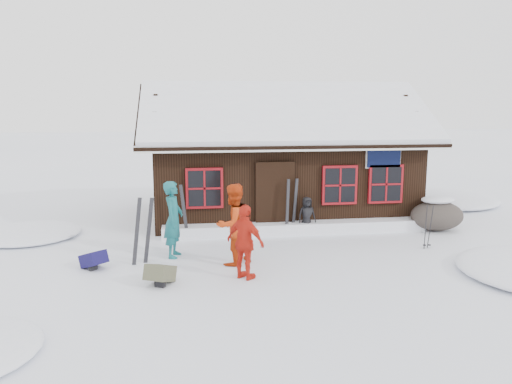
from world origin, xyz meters
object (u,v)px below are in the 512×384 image
Objects in this scene: skier_orange_left at (233,225)px; backpack_blue at (94,262)px; skier_teal at (173,219)px; boulder at (437,215)px; ski_poles at (428,227)px; skier_orange_right at (245,242)px; backpack_olive at (160,277)px; skier_crouched at (307,215)px; ski_pair_left at (143,232)px.

skier_orange_left reaches higher than backpack_blue.
skier_teal is 1.19× the size of boulder.
skier_teal is 1.58× the size of ski_poles.
skier_orange_right reaches higher than backpack_olive.
skier_crouched is 1.79× the size of backpack_olive.
skier_orange_left is 1.76× the size of skier_crouched.
skier_teal is at bearing -168.54° from boulder.
skier_orange_right is (0.15, -1.02, -0.14)m from skier_orange_left.
backpack_olive is (-1.77, -0.09, -0.64)m from skier_orange_right.
skier_teal is 1.73× the size of skier_crouched.
ski_pair_left is 2.96× the size of backpack_blue.
ski_poles is at bearing -123.93° from boulder.
skier_crouched is (2.19, 3.48, -0.26)m from skier_orange_right.
ski_pair_left is (-0.70, -0.44, -0.17)m from skier_teal.
skier_orange_right is 1.02× the size of boulder.
skier_teal reaches higher than backpack_olive.
skier_orange_left reaches higher than ski_poles.
skier_crouched is at bearing 145.49° from ski_poles.
skier_orange_left is at bearing 59.75° from backpack_olive.
backpack_olive is (-3.96, -3.58, -0.37)m from skier_crouched.
ski_poles is at bearing -42.53° from skier_crouched.
skier_teal is 1.15× the size of ski_pair_left.
skier_orange_left is (1.37, -0.78, 0.01)m from skier_teal.
boulder is at bearing 56.07° from ski_poles.
backpack_blue is at bearing -38.02° from skier_orange_left.
ski_pair_left reaches higher than backpack_blue.
skier_orange_left reaches higher than skier_crouched.
skier_teal is at bearing 24.93° from ski_pair_left.
skier_orange_left is 2.11m from backpack_olive.
skier_crouched is 0.66× the size of ski_pair_left.
skier_orange_left is 5.11m from ski_poles.
ski_poles is at bearing -40.67° from backpack_blue.
skier_teal is at bearing -65.40° from skier_orange_left.
skier_orange_left is 2.10m from ski_pair_left.
boulder is at bearing -106.30° from skier_orange_right.
ski_pair_left reaches higher than skier_crouched.
skier_teal is 2.36m from skier_orange_right.
skier_orange_right is at bearing 63.04° from skier_orange_left.
skier_orange_right reaches higher than ski_poles.
skier_crouched is 3.88m from boulder.
backpack_blue is (-1.78, -0.65, -0.78)m from skier_teal.
boulder is (6.22, 2.32, -0.48)m from skier_orange_left.
skier_teal is at bearing 107.66° from backpack_olive.
ski_poles is (5.06, 0.59, -0.39)m from skier_orange_left.
skier_orange_right is 3.56m from backpack_blue.
boulder is 9.63m from backpack_blue.
boulder is at bearing 164.88° from skier_orange_left.
backpack_olive is (-0.25, -1.90, -0.76)m from skier_teal.
backpack_blue is (-8.21, -0.46, -0.40)m from ski_poles.
skier_orange_left is 1.17× the size of ski_pair_left.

